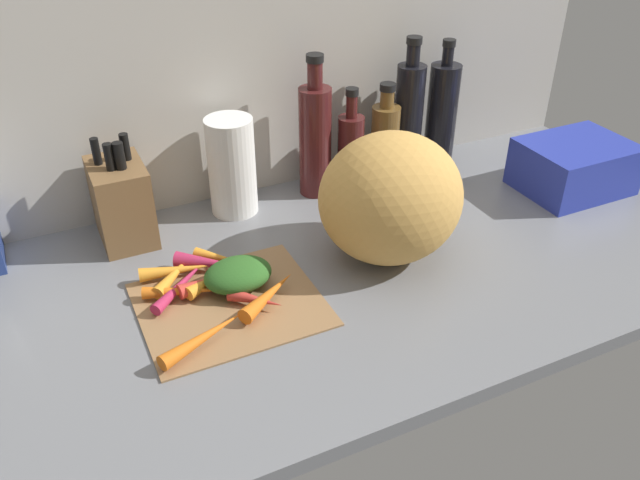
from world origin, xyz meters
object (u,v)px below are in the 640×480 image
object	(u,v)px
carrot_1	(185,291)
bottle_0	(315,138)
carrot_0	(211,280)
carrot_11	(176,273)
carrot_4	(206,283)
carrot_5	(269,295)
bottle_1	(350,151)
winter_squash	(391,198)
knife_block	(122,202)
paper_towel_roll	(232,166)
carrot_7	(256,300)
bottle_3	(408,117)
carrot_2	(205,336)
bottle_4	(442,115)
carrot_3	(219,258)
carrot_9	(183,283)
cutting_board	(230,303)
dish_rack	(574,166)
carrot_10	(208,263)
carrot_8	(178,270)
carrot_6	(254,275)

from	to	relation	value
carrot_1	bottle_0	size ratio (longest dim) A/B	0.46
carrot_0	carrot_11	world-z (taller)	carrot_0
carrot_0	carrot_4	world-z (taller)	carrot_4
carrot_5	bottle_1	xyz separation A→B (cm)	(33.93, 33.09, 7.72)
winter_squash	knife_block	distance (cm)	54.89
carrot_4	paper_towel_roll	xyz separation A→B (cm)	(15.07, 26.92, 8.75)
carrot_0	carrot_1	bearing A→B (deg)	-168.28
carrot_5	bottle_0	bearing A→B (deg)	53.78
carrot_7	bottle_3	world-z (taller)	bottle_3
carrot_2	carrot_5	xyz separation A→B (cm)	(13.74, 5.84, 0.14)
carrot_4	bottle_0	xyz separation A→B (cm)	(35.30, 27.02, 11.51)
carrot_0	carrot_11	bearing A→B (deg)	136.44
carrot_4	bottle_4	world-z (taller)	bottle_4
winter_squash	carrot_5	bearing A→B (deg)	-169.66
carrot_3	carrot_9	size ratio (longest dim) A/B	0.58
carrot_5	carrot_11	world-z (taller)	carrot_5
bottle_0	bottle_3	xyz separation A→B (cm)	(24.83, -0.03, 0.71)
cutting_board	knife_block	world-z (taller)	knife_block
bottle_1	bottle_4	world-z (taller)	bottle_4
bottle_0	bottle_3	size ratio (longest dim) A/B	0.98
carrot_4	dish_rack	world-z (taller)	dish_rack
carrot_2	carrot_3	xyz separation A→B (cm)	(9.40, 21.48, -0.16)
carrot_0	carrot_5	bearing A→B (deg)	-48.63
carrot_2	carrot_1	bearing A→B (deg)	88.58
carrot_10	paper_towel_roll	world-z (taller)	paper_towel_roll
carrot_0	bottle_3	xyz separation A→B (cm)	(58.89, 26.41, 12.33)
carrot_3	carrot_10	world-z (taller)	carrot_10
carrot_3	carrot_7	world-z (taller)	carrot_7
carrot_9	bottle_4	xyz separation A→B (cm)	(73.58, 24.74, 11.56)
carrot_0	carrot_1	world-z (taller)	carrot_0
knife_block	paper_towel_roll	size ratio (longest dim) A/B	1.03
carrot_8	bottle_0	size ratio (longest dim) A/B	0.44
carrot_7	winter_squash	xyz separation A→B (cm)	(30.44, 5.21, 10.94)
carrot_11	paper_towel_roll	distance (cm)	29.98
carrot_4	carrot_6	bearing A→B (deg)	-6.10
carrot_5	winter_squash	xyz separation A→B (cm)	(27.87, 5.09, 10.71)
carrot_7	carrot_6	bearing A→B (deg)	72.41
carrot_8	carrot_9	world-z (taller)	carrot_8
carrot_2	paper_towel_roll	world-z (taller)	paper_towel_roll
carrot_2	paper_towel_roll	xyz separation A→B (cm)	(19.55, 41.29, 8.83)
carrot_7	knife_block	xyz separation A→B (cm)	(-16.05, 34.10, 6.79)
carrot_2	carrot_10	bearing A→B (deg)	71.29
paper_towel_roll	bottle_3	xyz separation A→B (cm)	(45.06, 0.07, 3.47)
carrot_1	cutting_board	bearing A→B (deg)	-36.31
carrot_8	knife_block	size ratio (longest dim) A/B	0.64
carrot_8	bottle_3	world-z (taller)	bottle_3
bottle_4	carrot_9	bearing A→B (deg)	-161.41
carrot_9	knife_block	bearing A→B (deg)	103.54
carrot_8	winter_squash	world-z (taller)	winter_squash
bottle_0	bottle_4	distance (cm)	34.53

